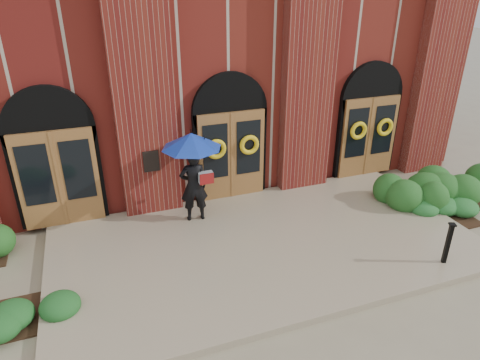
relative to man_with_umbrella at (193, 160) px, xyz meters
name	(u,v)px	position (x,y,z in m)	size (l,w,h in m)	color
ground	(269,250)	(1.33, -1.80, -1.81)	(90.00, 90.00, 0.00)	gray
landing	(267,244)	(1.33, -1.65, -1.73)	(10.00, 5.30, 0.15)	gray
church_building	(179,47)	(1.33, 6.98, 1.69)	(16.20, 12.53, 7.00)	maroon
man_with_umbrella	(193,160)	(0.00, 0.00, 0.00)	(1.62, 1.62, 2.37)	black
metal_post	(448,242)	(4.72, -3.74, -1.14)	(0.17, 0.17, 0.99)	black
hedge_wall_right	(445,189)	(7.00, -1.30, -1.38)	(3.33, 1.33, 0.86)	#1E4D1B
hedge_front_left	(33,305)	(-3.77, -2.22, -1.59)	(1.25, 1.07, 0.44)	#194B1C
hedge_front_right	(448,212)	(6.43, -2.09, -1.59)	(1.25, 1.07, 0.44)	#1F5724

